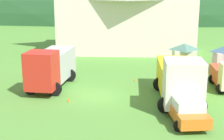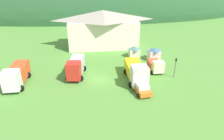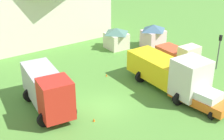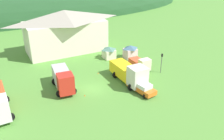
# 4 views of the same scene
# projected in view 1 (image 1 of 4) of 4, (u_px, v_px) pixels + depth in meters

# --- Properties ---
(ground_plane) EXTENTS (200.00, 200.00, 0.00)m
(ground_plane) POSITION_uv_depth(u_px,v_px,m) (97.00, 97.00, 26.24)
(ground_plane) COLOR #518C38
(forested_hill_backdrop) EXTENTS (154.11, 60.00, 35.59)m
(forested_hill_backdrop) POSITION_uv_depth(u_px,v_px,m) (121.00, 14.00, 96.24)
(forested_hill_backdrop) COLOR #234C28
(forested_hill_backdrop) RESTS_ON ground
(depot_building) EXTENTS (17.97, 8.74, 8.99)m
(depot_building) POSITION_uv_depth(u_px,v_px,m) (126.00, 15.00, 42.94)
(depot_building) COLOR silver
(depot_building) RESTS_ON ground
(play_shed_cream) EXTENTS (2.43, 2.47, 2.45)m
(play_shed_cream) POSITION_uv_depth(u_px,v_px,m) (184.00, 55.00, 35.44)
(play_shed_cream) COLOR beige
(play_shed_cream) RESTS_ON ground
(crane_truck_red) EXTENTS (3.50, 6.97, 3.47)m
(crane_truck_red) POSITION_uv_depth(u_px,v_px,m) (51.00, 66.00, 28.10)
(crane_truck_red) COLOR red
(crane_truck_red) RESTS_ON ground
(flatbed_truck_yellow) EXTENTS (3.37, 8.10, 3.68)m
(flatbed_truck_yellow) POSITION_uv_depth(u_px,v_px,m) (179.00, 79.00, 24.69)
(flatbed_truck_yellow) COLOR silver
(flatbed_truck_yellow) RESTS_ON ground
(service_pickup_orange) EXTENTS (2.72, 5.13, 1.66)m
(service_pickup_orange) POSITION_uv_depth(u_px,v_px,m) (185.00, 109.00, 21.47)
(service_pickup_orange) COLOR orange
(service_pickup_orange) RESTS_ON ground
(traffic_cone_near_pickup) EXTENTS (0.36, 0.36, 0.52)m
(traffic_cone_near_pickup) POSITION_uv_depth(u_px,v_px,m) (69.00, 102.00, 25.13)
(traffic_cone_near_pickup) COLOR orange
(traffic_cone_near_pickup) RESTS_ON ground
(traffic_cone_mid_row) EXTENTS (0.36, 0.36, 0.49)m
(traffic_cone_mid_row) POSITION_uv_depth(u_px,v_px,m) (135.00, 81.00, 30.53)
(traffic_cone_mid_row) COLOR orange
(traffic_cone_mid_row) RESTS_ON ground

